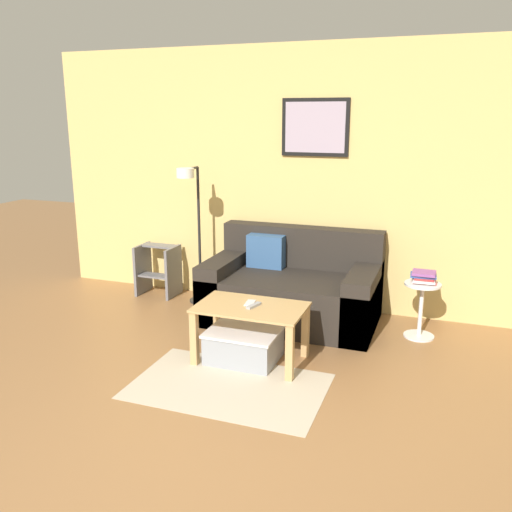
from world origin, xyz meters
name	(u,v)px	position (x,y,z in m)	size (l,w,h in m)	color
wall_back	(311,179)	(0.00, 3.32, 1.28)	(5.60, 0.09, 2.55)	#D6B76B
area_rug	(228,386)	(-0.09, 1.41, 0.00)	(1.38, 0.87, 0.01)	#C1B299
couch	(292,290)	(-0.03, 2.83, 0.29)	(1.58, 0.92, 0.84)	#28231E
coffee_table	(251,318)	(-0.09, 1.87, 0.36)	(0.85, 0.52, 0.46)	tan
storage_bin	(244,345)	(-0.14, 1.86, 0.13)	(0.56, 0.45, 0.25)	gray
floor_lamp	(193,218)	(-1.07, 2.86, 0.91)	(0.23, 0.46, 1.41)	black
side_table	(421,305)	(1.14, 2.81, 0.29)	(0.31, 0.31, 0.49)	white
book_stack	(424,277)	(1.14, 2.83, 0.54)	(0.23, 0.19, 0.10)	#B73333
remote_control	(254,306)	(-0.06, 1.86, 0.47)	(0.04, 0.15, 0.02)	#99999E
cell_phone	(250,303)	(-0.11, 1.93, 0.46)	(0.07, 0.14, 0.01)	silver
step_stool	(158,269)	(-1.60, 3.06, 0.29)	(0.41, 0.33, 0.54)	slate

